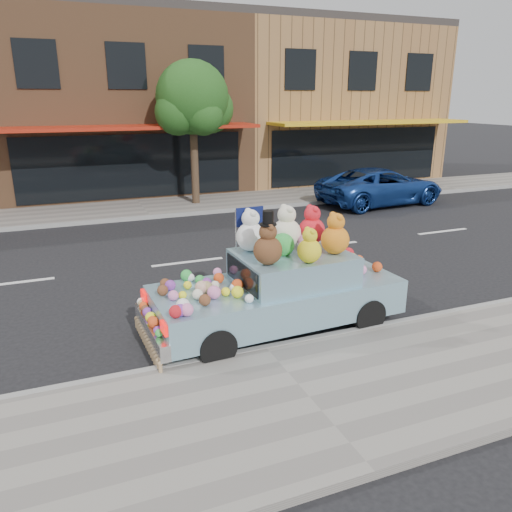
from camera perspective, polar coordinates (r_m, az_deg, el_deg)
name	(u,v)px	position (r m, az deg, el deg)	size (l,w,h in m)	color
ground	(188,262)	(12.54, -7.82, -0.71)	(120.00, 120.00, 0.00)	black
near_sidewalk	(309,400)	(6.97, 6.10, -16.09)	(60.00, 3.00, 0.12)	gray
far_sidewalk	(143,208)	(18.70, -12.80, 5.33)	(60.00, 3.00, 0.12)	gray
near_kerb	(266,350)	(8.12, 1.10, -10.66)	(60.00, 0.12, 0.13)	gray
far_kerb	(150,217)	(17.25, -11.97, 4.38)	(60.00, 0.12, 0.13)	gray
storefront_mid	(116,104)	(23.72, -15.71, 16.39)	(10.00, 9.80, 7.30)	brown
storefront_right	(317,103)	(26.80, 7.00, 16.97)	(10.00, 9.80, 7.30)	olive
street_tree	(193,104)	(18.76, -7.24, 16.86)	(3.00, 2.70, 5.22)	#38281C
car_blue	(381,186)	(19.72, 14.08, 7.73)	(2.30, 4.98, 1.38)	#1A4094
art_car	(279,285)	(8.71, 2.61, -3.33)	(4.55, 1.94, 2.23)	black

